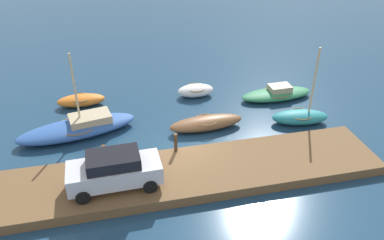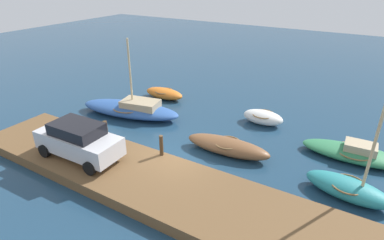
# 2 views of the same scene
# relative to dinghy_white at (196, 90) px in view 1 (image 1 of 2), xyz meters

# --- Properties ---
(ground_plane) EXTENTS (84.00, 84.00, 0.00)m
(ground_plane) POSITION_rel_dinghy_white_xyz_m (-2.25, -6.34, -0.42)
(ground_plane) COLOR navy
(dock_platform) EXTENTS (19.25, 3.92, 0.52)m
(dock_platform) POSITION_rel_dinghy_white_xyz_m (-2.25, -8.57, -0.17)
(dock_platform) COLOR brown
(dock_platform) RESTS_ON ground_plane
(dinghy_white) EXTENTS (2.47, 1.40, 0.83)m
(dinghy_white) POSITION_rel_dinghy_white_xyz_m (0.00, 0.00, 0.00)
(dinghy_white) COLOR white
(dinghy_white) RESTS_ON ground_plane
(sailboat_blue) EXTENTS (7.06, 3.42, 5.00)m
(sailboat_blue) POSITION_rel_dinghy_white_xyz_m (-7.74, -3.25, 0.06)
(sailboat_blue) COLOR #2D569E
(sailboat_blue) RESTS_ON ground_plane
(motorboat_green) EXTENTS (5.06, 1.97, 0.94)m
(motorboat_green) POSITION_rel_dinghy_white_xyz_m (5.32, -1.56, -0.07)
(motorboat_green) COLOR #2D7A4C
(motorboat_green) RESTS_ON ground_plane
(rowboat_teal) EXTENTS (3.60, 1.90, 4.85)m
(rowboat_teal) POSITION_rel_dinghy_white_xyz_m (5.38, -4.91, 0.02)
(rowboat_teal) COLOR teal
(rowboat_teal) RESTS_ON ground_plane
(rowboat_orange) EXTENTS (3.07, 1.36, 0.75)m
(rowboat_orange) POSITION_rel_dinghy_white_xyz_m (-7.68, 0.34, -0.04)
(rowboat_orange) COLOR orange
(rowboat_orange) RESTS_ON ground_plane
(rowboat_brown) EXTENTS (4.54, 1.57, 0.82)m
(rowboat_brown) POSITION_rel_dinghy_white_xyz_m (-0.37, -4.33, -0.01)
(rowboat_brown) COLOR brown
(rowboat_brown) RESTS_ON ground_plane
(mooring_post_west) EXTENTS (0.23, 0.23, 0.89)m
(mooring_post_west) POSITION_rel_dinghy_white_xyz_m (-6.35, -6.86, 0.53)
(mooring_post_west) COLOR #47331E
(mooring_post_west) RESTS_ON dock_platform
(mooring_post_mid_west) EXTENTS (0.18, 0.18, 1.04)m
(mooring_post_mid_west) POSITION_rel_dinghy_white_xyz_m (-2.68, -6.86, 0.61)
(mooring_post_mid_west) COLOR #47331E
(mooring_post_mid_west) RESTS_ON dock_platform
(parked_car) EXTENTS (4.27, 2.02, 1.75)m
(parked_car) POSITION_rel_dinghy_white_xyz_m (-5.91, -8.96, 0.99)
(parked_car) COLOR silver
(parked_car) RESTS_ON dock_platform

